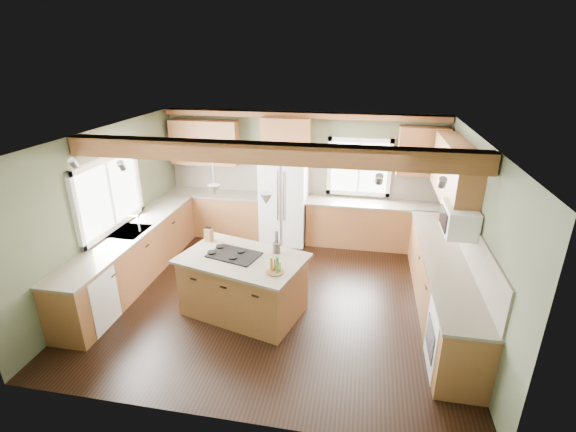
# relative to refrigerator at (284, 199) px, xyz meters

# --- Properties ---
(floor) EXTENTS (5.60, 5.60, 0.00)m
(floor) POSITION_rel_refrigerator_xyz_m (0.30, -2.12, -0.90)
(floor) COLOR black
(floor) RESTS_ON ground
(ceiling) EXTENTS (5.60, 5.60, 0.00)m
(ceiling) POSITION_rel_refrigerator_xyz_m (0.30, -2.12, 1.70)
(ceiling) COLOR silver
(ceiling) RESTS_ON wall_back
(wall_back) EXTENTS (5.60, 0.00, 5.60)m
(wall_back) POSITION_rel_refrigerator_xyz_m (0.30, 0.38, 0.40)
(wall_back) COLOR #454C36
(wall_back) RESTS_ON ground
(wall_left) EXTENTS (0.00, 5.00, 5.00)m
(wall_left) POSITION_rel_refrigerator_xyz_m (-2.50, -2.12, 0.40)
(wall_left) COLOR #454C36
(wall_left) RESTS_ON ground
(wall_right) EXTENTS (0.00, 5.00, 5.00)m
(wall_right) POSITION_rel_refrigerator_xyz_m (3.10, -2.12, 0.40)
(wall_right) COLOR #454C36
(wall_right) RESTS_ON ground
(ceiling_beam) EXTENTS (5.55, 0.26, 0.26)m
(ceiling_beam) POSITION_rel_refrigerator_xyz_m (0.30, -2.64, 1.57)
(ceiling_beam) COLOR brown
(ceiling_beam) RESTS_ON ceiling
(soffit_trim) EXTENTS (5.55, 0.20, 0.10)m
(soffit_trim) POSITION_rel_refrigerator_xyz_m (0.30, 0.28, 1.64)
(soffit_trim) COLOR brown
(soffit_trim) RESTS_ON ceiling
(backsplash_back) EXTENTS (5.58, 0.03, 0.58)m
(backsplash_back) POSITION_rel_refrigerator_xyz_m (0.30, 0.36, 0.31)
(backsplash_back) COLOR brown
(backsplash_back) RESTS_ON wall_back
(backsplash_right) EXTENTS (0.03, 3.70, 0.58)m
(backsplash_right) POSITION_rel_refrigerator_xyz_m (3.08, -2.07, 0.31)
(backsplash_right) COLOR brown
(backsplash_right) RESTS_ON wall_right
(base_cab_back_left) EXTENTS (2.02, 0.60, 0.88)m
(base_cab_back_left) POSITION_rel_refrigerator_xyz_m (-1.49, 0.08, -0.46)
(base_cab_back_left) COLOR brown
(base_cab_back_left) RESTS_ON floor
(counter_back_left) EXTENTS (2.06, 0.64, 0.04)m
(counter_back_left) POSITION_rel_refrigerator_xyz_m (-1.49, 0.08, 0.00)
(counter_back_left) COLOR #473E34
(counter_back_left) RESTS_ON base_cab_back_left
(base_cab_back_right) EXTENTS (2.62, 0.60, 0.88)m
(base_cab_back_right) POSITION_rel_refrigerator_xyz_m (1.79, 0.08, -0.46)
(base_cab_back_right) COLOR brown
(base_cab_back_right) RESTS_ON floor
(counter_back_right) EXTENTS (2.66, 0.64, 0.04)m
(counter_back_right) POSITION_rel_refrigerator_xyz_m (1.79, 0.08, 0.00)
(counter_back_right) COLOR #473E34
(counter_back_right) RESTS_ON base_cab_back_right
(base_cab_left) EXTENTS (0.60, 3.70, 0.88)m
(base_cab_left) POSITION_rel_refrigerator_xyz_m (-2.20, -2.07, -0.46)
(base_cab_left) COLOR brown
(base_cab_left) RESTS_ON floor
(counter_left) EXTENTS (0.64, 3.74, 0.04)m
(counter_left) POSITION_rel_refrigerator_xyz_m (-2.20, -2.07, 0.00)
(counter_left) COLOR #473E34
(counter_left) RESTS_ON base_cab_left
(base_cab_right) EXTENTS (0.60, 3.70, 0.88)m
(base_cab_right) POSITION_rel_refrigerator_xyz_m (2.80, -2.07, -0.46)
(base_cab_right) COLOR brown
(base_cab_right) RESTS_ON floor
(counter_right) EXTENTS (0.64, 3.74, 0.04)m
(counter_right) POSITION_rel_refrigerator_xyz_m (2.80, -2.07, 0.00)
(counter_right) COLOR #473E34
(counter_right) RESTS_ON base_cab_right
(upper_cab_back_left) EXTENTS (1.40, 0.35, 0.90)m
(upper_cab_back_left) POSITION_rel_refrigerator_xyz_m (-1.69, 0.21, 1.05)
(upper_cab_back_left) COLOR brown
(upper_cab_back_left) RESTS_ON wall_back
(upper_cab_over_fridge) EXTENTS (0.96, 0.35, 0.70)m
(upper_cab_over_fridge) POSITION_rel_refrigerator_xyz_m (-0.00, 0.21, 1.25)
(upper_cab_over_fridge) COLOR brown
(upper_cab_over_fridge) RESTS_ON wall_back
(upper_cab_right) EXTENTS (0.35, 2.20, 0.90)m
(upper_cab_right) POSITION_rel_refrigerator_xyz_m (2.92, -1.22, 1.05)
(upper_cab_right) COLOR brown
(upper_cab_right) RESTS_ON wall_right
(upper_cab_back_corner) EXTENTS (0.90, 0.35, 0.90)m
(upper_cab_back_corner) POSITION_rel_refrigerator_xyz_m (2.60, 0.21, 1.05)
(upper_cab_back_corner) COLOR brown
(upper_cab_back_corner) RESTS_ON wall_back
(window_left) EXTENTS (0.04, 1.60, 1.05)m
(window_left) POSITION_rel_refrigerator_xyz_m (-2.48, -2.07, 0.65)
(window_left) COLOR white
(window_left) RESTS_ON wall_left
(window_back) EXTENTS (1.10, 0.04, 1.00)m
(window_back) POSITION_rel_refrigerator_xyz_m (1.45, 0.36, 0.65)
(window_back) COLOR white
(window_back) RESTS_ON wall_back
(sink) EXTENTS (0.50, 0.65, 0.03)m
(sink) POSITION_rel_refrigerator_xyz_m (-2.20, -2.07, 0.01)
(sink) COLOR #262628
(sink) RESTS_ON counter_left
(faucet) EXTENTS (0.02, 0.02, 0.28)m
(faucet) POSITION_rel_refrigerator_xyz_m (-2.02, -2.07, 0.15)
(faucet) COLOR #B2B2B7
(faucet) RESTS_ON sink
(dishwasher) EXTENTS (0.60, 0.60, 0.84)m
(dishwasher) POSITION_rel_refrigerator_xyz_m (-2.19, -3.37, -0.47)
(dishwasher) COLOR white
(dishwasher) RESTS_ON floor
(oven) EXTENTS (0.60, 0.72, 0.84)m
(oven) POSITION_rel_refrigerator_xyz_m (2.79, -3.37, -0.47)
(oven) COLOR white
(oven) RESTS_ON floor
(microwave) EXTENTS (0.40, 0.70, 0.38)m
(microwave) POSITION_rel_refrigerator_xyz_m (2.88, -2.17, 0.65)
(microwave) COLOR white
(microwave) RESTS_ON wall_right
(pendant_left) EXTENTS (0.18, 0.18, 0.16)m
(pendant_left) POSITION_rel_refrigerator_xyz_m (-0.50, -2.53, 0.98)
(pendant_left) COLOR #B2B2B7
(pendant_left) RESTS_ON ceiling
(pendant_right) EXTENTS (0.18, 0.18, 0.16)m
(pendant_right) POSITION_rel_refrigerator_xyz_m (0.30, -2.74, 0.98)
(pendant_right) COLOR #B2B2B7
(pendant_right) RESTS_ON ceiling
(refrigerator) EXTENTS (0.90, 0.74, 1.80)m
(refrigerator) POSITION_rel_refrigerator_xyz_m (0.00, 0.00, 0.00)
(refrigerator) COLOR white
(refrigerator) RESTS_ON floor
(island) EXTENTS (1.86, 1.41, 0.88)m
(island) POSITION_rel_refrigerator_xyz_m (-0.10, -2.64, -0.46)
(island) COLOR brown
(island) RESTS_ON floor
(island_top) EXTENTS (2.00, 1.54, 0.04)m
(island_top) POSITION_rel_refrigerator_xyz_m (-0.10, -2.64, 0.00)
(island_top) COLOR #473E34
(island_top) RESTS_ON island
(cooktop) EXTENTS (0.82, 0.65, 0.02)m
(cooktop) POSITION_rel_refrigerator_xyz_m (-0.23, -2.60, 0.03)
(cooktop) COLOR black
(cooktop) RESTS_ON island_top
(knife_block) EXTENTS (0.14, 0.12, 0.20)m
(knife_block) POSITION_rel_refrigerator_xyz_m (-0.77, -2.19, 0.12)
(knife_block) COLOR brown
(knife_block) RESTS_ON island_top
(utensil_crock) EXTENTS (0.14, 0.14, 0.15)m
(utensil_crock) POSITION_rel_refrigerator_xyz_m (0.36, -2.40, 0.10)
(utensil_crock) COLOR #423835
(utensil_crock) RESTS_ON island_top
(bottle_tray) EXTENTS (0.25, 0.25, 0.23)m
(bottle_tray) POSITION_rel_refrigerator_xyz_m (0.45, -2.97, 0.14)
(bottle_tray) COLOR brown
(bottle_tray) RESTS_ON island_top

